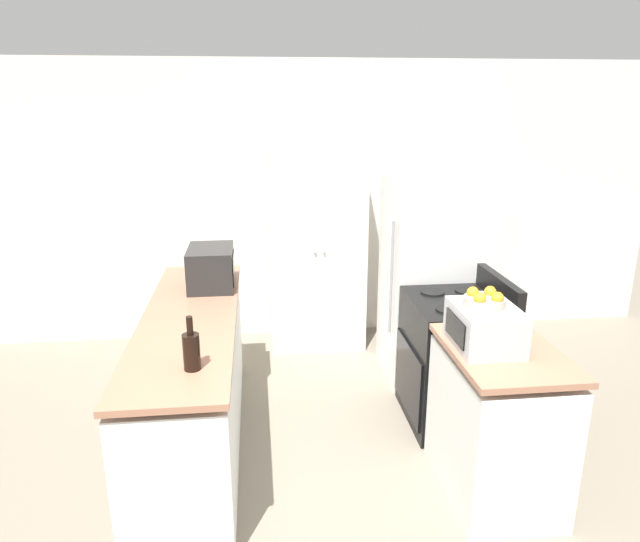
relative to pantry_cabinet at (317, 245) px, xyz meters
The scene contains 10 objects.
wall_back 0.47m from the pantry_cabinet, 106.82° to the left, with size 7.00×0.06×2.60m.
counter_left 1.92m from the pantry_cabinet, 122.58° to the right, with size 0.60×2.29×0.92m.
counter_right 2.47m from the pantry_cabinet, 70.54° to the right, with size 0.60×0.85×0.92m.
pantry_cabinet is the anchor object (origin of this frame).
stove 1.76m from the pantry_cabinet, 60.69° to the right, with size 0.66×0.73×1.08m.
refrigerator 1.14m from the pantry_cabinet, 39.31° to the right, with size 0.77×0.70×1.66m.
microwave 1.32m from the pantry_cabinet, 132.32° to the right, with size 0.33×0.45×0.30m.
wine_bottle 2.49m from the pantry_cabinet, 111.08° to the right, with size 0.09×0.09×0.29m.
toaster_oven 2.33m from the pantry_cabinet, 72.49° to the right, with size 0.34×0.42×0.24m.
fruit_bowl 2.32m from the pantry_cabinet, 72.56° to the right, with size 0.23×0.23×0.10m.
Camera 1 is at (-0.45, -2.24, 2.25)m, focal length 32.00 mm.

